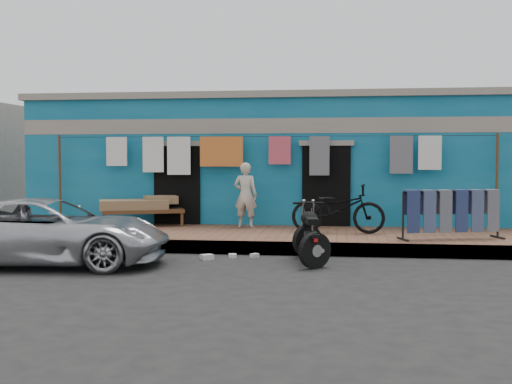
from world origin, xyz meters
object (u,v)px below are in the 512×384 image
object	(u,v)px
motorcycle	(311,233)
jeans_rack	(451,214)
charpoy	(143,212)
seated_person	(245,195)
car	(48,231)
bicycle	(338,203)

from	to	relation	value
motorcycle	jeans_rack	size ratio (longest dim) A/B	0.79
charpoy	motorcycle	bearing A→B (deg)	-38.53
seated_person	charpoy	size ratio (longest dim) A/B	0.68
motorcycle	charpoy	world-z (taller)	motorcycle
car	motorcycle	size ratio (longest dim) A/B	2.53
bicycle	jeans_rack	world-z (taller)	bicycle
motorcycle	jeans_rack	xyz separation A→B (m)	(2.61, 1.58, 0.23)
car	charpoy	distance (m)	4.04
bicycle	charpoy	distance (m)	4.54
seated_person	jeans_rack	xyz separation A→B (m)	(4.21, -1.54, -0.24)
car	bicycle	size ratio (longest dim) A/B	2.16
bicycle	charpoy	world-z (taller)	bicycle
seated_person	bicycle	distance (m)	2.20
car	charpoy	world-z (taller)	car
charpoy	jeans_rack	world-z (taller)	jeans_rack
car	jeans_rack	bearing A→B (deg)	-77.25
jeans_rack	charpoy	bearing A→B (deg)	166.36
bicycle	seated_person	bearing A→B (deg)	74.98
motorcycle	jeans_rack	distance (m)	3.06
seated_person	motorcycle	xyz separation A→B (m)	(1.60, -3.12, -0.47)
car	charpoy	size ratio (longest dim) A/B	1.94
bicycle	motorcycle	bearing A→B (deg)	174.84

